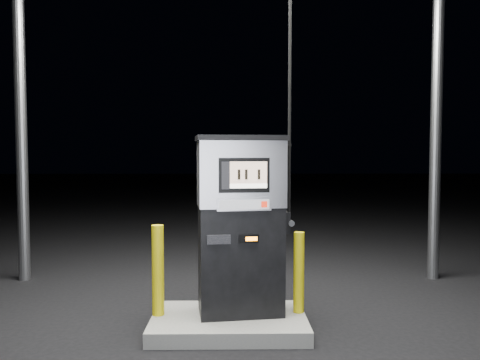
{
  "coord_description": "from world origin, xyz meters",
  "views": [
    {
      "loc": [
        0.04,
        -4.78,
        1.82
      ],
      "look_at": [
        0.11,
        0.0,
        1.56
      ],
      "focal_mm": 35.0,
      "sensor_mm": 36.0,
      "label": 1
    }
  ],
  "objects": [
    {
      "name": "fuel_dispenser",
      "position": [
        0.12,
        0.09,
        1.11
      ],
      "size": [
        1.06,
        0.67,
        3.87
      ],
      "rotation": [
        0.0,
        0.0,
        0.13
      ],
      "color": "black",
      "rests_on": "pump_island"
    },
    {
      "name": "ground",
      "position": [
        0.0,
        0.0,
        0.0
      ],
      "size": [
        80.0,
        80.0,
        0.0
      ],
      "primitive_type": "plane",
      "color": "black",
      "rests_on": "ground"
    },
    {
      "name": "pump_island",
      "position": [
        0.0,
        0.0,
        0.07
      ],
      "size": [
        1.6,
        1.0,
        0.15
      ],
      "primitive_type": "cube",
      "color": "#60605B",
      "rests_on": "ground"
    },
    {
      "name": "bollard_right",
      "position": [
        0.74,
        0.1,
        0.58
      ],
      "size": [
        0.13,
        0.13,
        0.86
      ],
      "primitive_type": "cylinder",
      "rotation": [
        0.0,
        0.0,
        0.18
      ],
      "color": "#D7C60B",
      "rests_on": "pump_island"
    },
    {
      "name": "bollard_left",
      "position": [
        -0.74,
        0.04,
        0.62
      ],
      "size": [
        0.16,
        0.16,
        0.94
      ],
      "primitive_type": "cylinder",
      "rotation": [
        0.0,
        0.0,
        0.39
      ],
      "color": "#D7C60B",
      "rests_on": "pump_island"
    }
  ]
}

